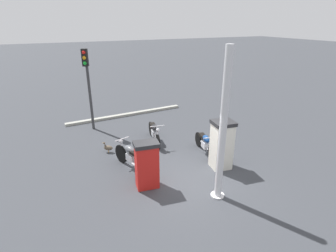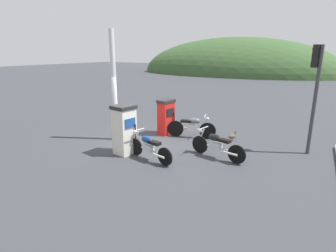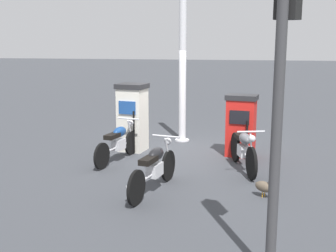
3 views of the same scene
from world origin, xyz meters
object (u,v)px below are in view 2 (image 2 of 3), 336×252
Objects in this scene: motorcycle_near_pump at (149,146)px; roadside_traffic_light at (315,81)px; motorcycle_far_pump at (192,126)px; fuel_pump_near at (124,129)px; motorcycle_extra at (217,144)px; wandering_duck at (233,136)px; fuel_pump_far at (166,117)px; canopy_support_pole at (114,89)px.

motorcycle_near_pump is 0.52× the size of roadside_traffic_light.
fuel_pump_near is at bearing -112.64° from motorcycle_far_pump.
motorcycle_far_pump is 0.53× the size of roadside_traffic_light.
fuel_pump_near is 0.47× the size of roadside_traffic_light.
motorcycle_near_pump is at bearing -144.18° from motorcycle_extra.
fuel_pump_near is at bearing -130.27° from wandering_duck.
fuel_pump_near reaches higher than motorcycle_far_pump.
roadside_traffic_light is at bearing 6.91° from motorcycle_far_pump.
fuel_pump_far is 3.49× the size of wandering_duck.
fuel_pump_near reaches higher than wandering_duck.
roadside_traffic_light is at bearing 6.62° from fuel_pump_far.
fuel_pump_far is 0.41× the size of roadside_traffic_light.
wandering_duck is at bearing 28.49° from canopy_support_pole.
roadside_traffic_light is at bearing 1.67° from wandering_duck.
motorcycle_extra is at bearing -140.64° from roadside_traffic_light.
motorcycle_extra is 3.82m from roadside_traffic_light.
motorcycle_extra reaches higher than motorcycle_near_pump.
canopy_support_pole is at bearing -144.53° from motorcycle_far_pump.
canopy_support_pole is (-4.08, -2.21, 1.84)m from wandering_duck.
motorcycle_near_pump is at bearing -69.26° from fuel_pump_far.
wandering_duck is at bearing 15.30° from motorcycle_far_pump.
motorcycle_far_pump is 2.28m from motorcycle_extra.
fuel_pump_far is at bearing 110.74° from motorcycle_near_pump.
wandering_duck is at bearing -178.33° from roadside_traffic_light.
fuel_pump_far is at bearing 89.99° from fuel_pump_near.
roadside_traffic_light is (2.50, 2.05, 2.03)m from motorcycle_extra.
fuel_pump_far reaches higher than motorcycle_extra.
motorcycle_far_pump is (1.17, 0.11, -0.28)m from fuel_pump_far.
motorcycle_extra is (1.68, -1.55, -0.01)m from motorcycle_far_pump.
fuel_pump_far is 5.67m from roadside_traffic_light.
fuel_pump_far is at bearing -173.38° from roadside_traffic_light.
roadside_traffic_light reaches higher than fuel_pump_near.
canopy_support_pole reaches higher than fuel_pump_near.
roadside_traffic_light is 0.86× the size of canopy_support_pole.
motorcycle_far_pump reaches higher than motorcycle_extra.
motorcycle_near_pump is 3.72m from wandering_duck.
motorcycle_extra is at bearing 23.97° from fuel_pump_near.
motorcycle_far_pump is 3.45m from canopy_support_pole.
motorcycle_near_pump is 4.47× the size of wandering_duck.
wandering_duck is (1.71, 3.29, -0.26)m from motorcycle_near_pump.
motorcycle_far_pump is at bearing 137.41° from motorcycle_extra.
canopy_support_pole is (-1.33, -1.67, 1.29)m from fuel_pump_far.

